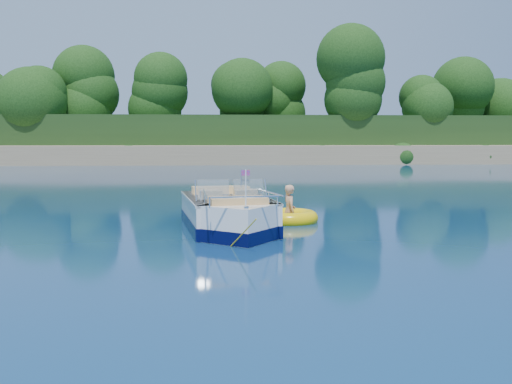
% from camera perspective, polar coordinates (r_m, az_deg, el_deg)
% --- Properties ---
extents(ground, '(160.00, 160.00, 0.00)m').
position_cam_1_polar(ground, '(10.00, -0.42, -6.57)').
color(ground, '#0A1E4C').
rests_on(ground, ground).
extents(shoreline, '(170.00, 59.00, 6.00)m').
position_cam_1_polar(shoreline, '(73.54, -3.58, 4.53)').
color(shoreline, '#9C7D5A').
rests_on(shoreline, ground).
extents(treeline, '(150.00, 7.12, 8.19)m').
position_cam_1_polar(treeline, '(50.90, -3.34, 9.30)').
color(treeline, black).
rests_on(treeline, ground).
extents(motorboat, '(2.27, 5.02, 1.68)m').
position_cam_1_polar(motorboat, '(12.82, -2.70, -2.44)').
color(motorboat, white).
rests_on(motorboat, ground).
extents(tow_tube, '(1.85, 1.85, 0.38)m').
position_cam_1_polar(tow_tube, '(14.22, 3.32, -2.59)').
color(tow_tube, yellow).
rests_on(tow_tube, ground).
extents(boy, '(0.47, 0.77, 1.41)m').
position_cam_1_polar(boy, '(14.15, 3.31, -3.04)').
color(boy, tan).
rests_on(boy, ground).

